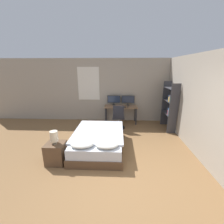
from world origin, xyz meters
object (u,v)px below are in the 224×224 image
monitor_right (128,100)px  desk (121,108)px  bedside_lamp (54,136)px  monitor_left (114,100)px  nightstand (56,153)px  keyboard (121,107)px  bed (99,140)px  office_chair (118,119)px  bookshelf (171,104)px  computer_mouse (128,107)px

monitor_right → desk: bearing=-148.9°
bedside_lamp → monitor_right: monitor_right is taller
monitor_right → monitor_left: bearing=180.0°
nightstand → bedside_lamp: (0.00, -0.00, 0.46)m
keyboard → monitor_left: bearing=129.9°
bed → monitor_right: size_ratio=3.60×
office_chair → bookshelf: bookshelf is taller
computer_mouse → bedside_lamp: bearing=-125.1°
desk → office_chair: (-0.10, -0.65, -0.25)m
bed → bedside_lamp: bedside_lamp is taller
desk → computer_mouse: computer_mouse is taller
monitor_left → keyboard: size_ratio=1.43×
bed → office_chair: size_ratio=2.09×
monitor_left → monitor_right: (0.61, 0.00, 0.00)m
monitor_right → computer_mouse: size_ratio=7.95×
monitor_right → computer_mouse: 0.43m
desk → monitor_right: monitor_right is taller
nightstand → monitor_right: (1.96, 3.13, 0.72)m
desk → monitor_left: 0.50m
nightstand → bookshelf: (3.49, 2.27, 0.74)m
bedside_lamp → nightstand: bearing=90.0°
nightstand → computer_mouse: size_ratio=7.60×
computer_mouse → bookshelf: size_ratio=0.04×
desk → bedside_lamp: bearing=-119.3°
bed → monitor_left: (0.37, 2.42, 0.72)m
bedside_lamp → office_chair: 2.79m
bookshelf → desk: bearing=159.7°
bed → monitor_left: bearing=81.3°
keyboard → desk: bearing=90.0°
monitor_right → bookshelf: bearing=-29.4°
bed → bookshelf: bookshelf is taller
keyboard → bookshelf: 1.92m
bed → office_chair: bearing=69.9°
computer_mouse → office_chair: size_ratio=0.07×
nightstand → monitor_left: (1.35, 3.13, 0.72)m
monitor_right → computer_mouse: bearing=-93.6°
bed → monitor_right: 2.71m
computer_mouse → bookshelf: bookshelf is taller
bed → computer_mouse: size_ratio=28.61×
bed → monitor_left: monitor_left is taller
computer_mouse → keyboard: bearing=180.0°
office_chair → monitor_right: bearing=64.2°
office_chair → monitor_left: bearing=103.9°
desk → computer_mouse: size_ratio=19.70×
bed → bookshelf: size_ratio=1.11×
bedside_lamp → computer_mouse: (1.94, 2.76, 0.04)m
monitor_right → office_chair: monitor_right is taller
office_chair → bed: bearing=-110.1°
bedside_lamp → keyboard: (1.66, 2.76, 0.03)m
bedside_lamp → bookshelf: size_ratio=0.18×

